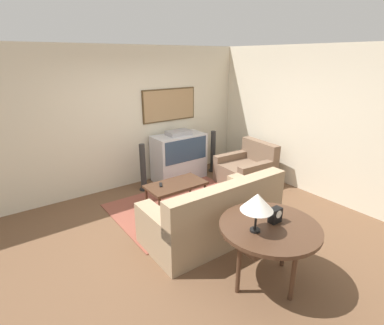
# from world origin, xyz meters

# --- Properties ---
(ground_plane) EXTENTS (12.00, 12.00, 0.00)m
(ground_plane) POSITION_xyz_m (0.00, 0.00, 0.00)
(ground_plane) COLOR brown
(wall_back) EXTENTS (12.00, 0.10, 2.70)m
(wall_back) POSITION_xyz_m (0.01, 2.13, 1.35)
(wall_back) COLOR beige
(wall_back) RESTS_ON ground_plane
(wall_right) EXTENTS (0.06, 12.00, 2.70)m
(wall_right) POSITION_xyz_m (2.63, 0.00, 1.35)
(wall_right) COLOR beige
(wall_right) RESTS_ON ground_plane
(area_rug) EXTENTS (2.35, 1.73, 0.01)m
(area_rug) POSITION_xyz_m (0.30, 0.67, 0.01)
(area_rug) COLOR brown
(area_rug) RESTS_ON ground_plane
(tv) EXTENTS (1.10, 0.55, 1.06)m
(tv) POSITION_xyz_m (0.95, 1.75, 0.50)
(tv) COLOR silver
(tv) RESTS_ON ground_plane
(couch) EXTENTS (1.95, 0.97, 0.94)m
(couch) POSITION_xyz_m (0.13, -0.37, 0.32)
(couch) COLOR #9E8466
(couch) RESTS_ON ground_plane
(armchair) EXTENTS (1.01, 0.99, 0.85)m
(armchair) POSITION_xyz_m (1.94, 0.74, 0.28)
(armchair) COLOR brown
(armchair) RESTS_ON ground_plane
(coffee_table) EXTENTS (1.02, 0.55, 0.42)m
(coffee_table) POSITION_xyz_m (0.22, 0.75, 0.38)
(coffee_table) COLOR #472D1E
(coffee_table) RESTS_ON ground_plane
(console_table) EXTENTS (1.11, 1.11, 0.75)m
(console_table) POSITION_xyz_m (0.03, -1.44, 0.68)
(console_table) COLOR #472D1E
(console_table) RESTS_ON ground_plane
(table_lamp) EXTENTS (0.34, 0.34, 0.44)m
(table_lamp) POSITION_xyz_m (-0.19, -1.42, 1.09)
(table_lamp) COLOR black
(table_lamp) RESTS_ON console_table
(mantel_clock) EXTENTS (0.14, 0.10, 0.17)m
(mantel_clock) POSITION_xyz_m (0.13, -1.42, 0.83)
(mantel_clock) COLOR black
(mantel_clock) RESTS_ON console_table
(remote) EXTENTS (0.11, 0.16, 0.02)m
(remote) POSITION_xyz_m (-0.03, 0.84, 0.43)
(remote) COLOR black
(remote) RESTS_ON coffee_table
(speaker_tower_left) EXTENTS (0.19, 0.19, 0.93)m
(speaker_tower_left) POSITION_xyz_m (0.07, 1.69, 0.44)
(speaker_tower_left) COLOR black
(speaker_tower_left) RESTS_ON ground_plane
(speaker_tower_right) EXTENTS (0.19, 0.19, 0.93)m
(speaker_tower_right) POSITION_xyz_m (1.83, 1.69, 0.44)
(speaker_tower_right) COLOR black
(speaker_tower_right) RESTS_ON ground_plane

